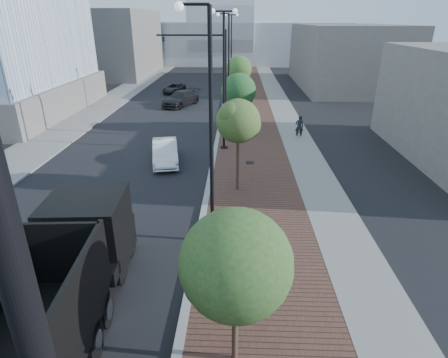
{
  "coord_description": "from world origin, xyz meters",
  "views": [
    {
      "loc": [
        1.6,
        -3.31,
        8.68
      ],
      "look_at": [
        1.0,
        12.0,
        2.0
      ],
      "focal_mm": 29.54,
      "sensor_mm": 36.0,
      "label": 1
    }
  ],
  "objects_px": {
    "dark_car_mid": "(174,88)",
    "pedestrian": "(299,127)",
    "dump_truck": "(54,303)",
    "white_sedan": "(165,152)"
  },
  "relations": [
    {
      "from": "white_sedan",
      "to": "pedestrian",
      "type": "distance_m",
      "value": 11.21
    },
    {
      "from": "dump_truck",
      "to": "dark_car_mid",
      "type": "relative_size",
      "value": 3.21
    },
    {
      "from": "white_sedan",
      "to": "pedestrian",
      "type": "bearing_deg",
      "value": 20.26
    },
    {
      "from": "white_sedan",
      "to": "dark_car_mid",
      "type": "relative_size",
      "value": 1.05
    },
    {
      "from": "dump_truck",
      "to": "white_sedan",
      "type": "relative_size",
      "value": 3.06
    },
    {
      "from": "white_sedan",
      "to": "dump_truck",
      "type": "bearing_deg",
      "value": -102.5
    },
    {
      "from": "dump_truck",
      "to": "pedestrian",
      "type": "distance_m",
      "value": 22.88
    },
    {
      "from": "dump_truck",
      "to": "pedestrian",
      "type": "relative_size",
      "value": 7.65
    },
    {
      "from": "dark_car_mid",
      "to": "pedestrian",
      "type": "distance_m",
      "value": 22.77
    },
    {
      "from": "white_sedan",
      "to": "dark_car_mid",
      "type": "height_order",
      "value": "white_sedan"
    }
  ]
}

